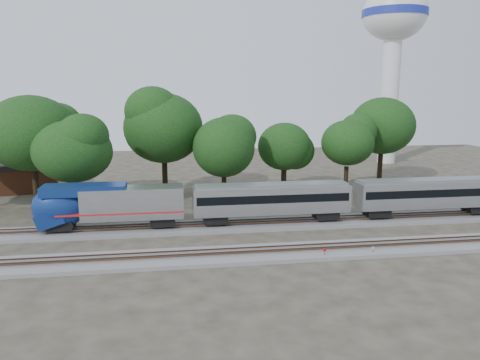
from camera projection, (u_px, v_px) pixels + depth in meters
The scene contains 15 objects.
ground at pixel (245, 243), 49.81m from camera, with size 160.00×160.00×0.00m, color #383328.
track_far at pixel (237, 225), 55.60m from camera, with size 160.00×5.00×0.73m.
track_near at pixel (252, 254), 45.89m from camera, with size 160.00×5.00×0.73m.
switch_stand_red at pixel (325, 252), 45.11m from camera, with size 0.34×0.07×1.07m.
switch_stand_white at pixel (373, 250), 45.97m from camera, with size 0.29×0.12×0.94m.
switch_lever at pixel (324, 256), 45.62m from camera, with size 0.50×0.30×0.30m, color #512D19.
water_tower at pixel (393, 33), 99.56m from camera, with size 13.58×13.58×37.59m.
brick_building at pixel (26, 176), 75.24m from camera, with size 10.82×8.59×4.64m.
tree_1 at pixel (31, 133), 62.45m from camera, with size 10.52×10.52×14.83m.
tree_2 at pixel (73, 152), 59.08m from camera, with size 8.54×8.54×12.05m.
tree_3 at pixel (163, 128), 69.36m from camera, with size 10.64×10.64×15.00m.
tree_4 at pixel (224, 148), 66.10m from camera, with size 8.18×8.18×11.53m.
tree_5 at pixel (284, 147), 72.92m from camera, with size 7.48×7.48×10.54m.
tree_6 at pixel (348, 143), 71.76m from camera, with size 8.19×8.19×11.54m.
tree_7 at pixel (382, 126), 78.69m from camera, with size 10.24×10.24×14.44m.
Camera 1 is at (-7.59, -47.00, 16.13)m, focal length 35.00 mm.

